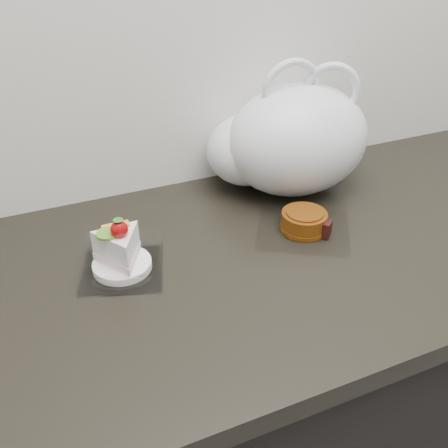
{
  "coord_description": "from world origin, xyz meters",
  "views": [
    {
      "loc": [
        -0.43,
        1.03,
        1.44
      ],
      "look_at": [
        -0.12,
        1.74,
        0.94
      ],
      "focal_mm": 40.0,
      "sensor_mm": 36.0,
      "label": 1
    }
  ],
  "objects": [
    {
      "name": "mooncake_wrap",
      "position": [
        0.04,
        1.72,
        0.92
      ],
      "size": [
        0.24,
        0.24,
        0.04
      ],
      "rotation": [
        0.0,
        0.0,
        -0.38
      ],
      "color": "white",
      "rests_on": "counter"
    },
    {
      "name": "plastic_bag",
      "position": [
        0.09,
        1.88,
        1.02
      ],
      "size": [
        0.39,
        0.32,
        0.29
      ],
      "rotation": [
        0.0,
        0.0,
        -0.27
      ],
      "color": "silver",
      "rests_on": "counter"
    },
    {
      "name": "cake_tray",
      "position": [
        -0.32,
        1.73,
        0.93
      ],
      "size": [
        0.17,
        0.17,
        0.11
      ],
      "rotation": [
        0.0,
        0.0,
        -0.31
      ],
      "color": "white",
      "rests_on": "counter"
    },
    {
      "name": "counter",
      "position": [
        0.0,
        1.69,
        0.45
      ],
      "size": [
        2.04,
        0.64,
        0.9
      ],
      "color": "black",
      "rests_on": "ground"
    }
  ]
}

